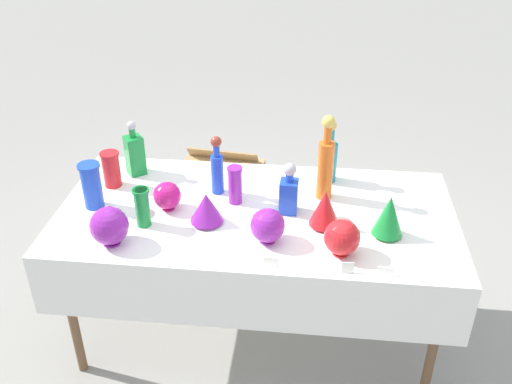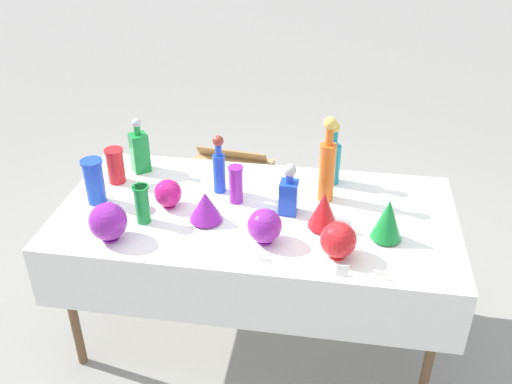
{
  "view_description": "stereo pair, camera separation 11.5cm",
  "coord_description": "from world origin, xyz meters",
  "px_view_note": "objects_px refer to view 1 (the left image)",
  "views": [
    {
      "loc": [
        0.24,
        -2.22,
        2.2
      ],
      "look_at": [
        0.0,
        0.0,
        0.86
      ],
      "focal_mm": 40.0,
      "sensor_mm": 36.0,
      "label": 1
    },
    {
      "loc": [
        0.35,
        -2.2,
        2.2
      ],
      "look_at": [
        0.0,
        0.0,
        0.86
      ],
      "focal_mm": 40.0,
      "sensor_mm": 36.0,
      "label": 2
    }
  ],
  "objects_px": {
    "slender_vase_0": "(111,168)",
    "slender_vase_2": "(235,184)",
    "tall_bottle_0": "(328,156)",
    "round_bowl_2": "(342,237)",
    "round_bowl_0": "(109,226)",
    "round_bowl_3": "(167,196)",
    "square_decanter_0": "(289,192)",
    "slender_vase_3": "(142,206)",
    "fluted_vase_2": "(325,208)",
    "cardboard_box_behind_left": "(221,193)",
    "slender_vase_1": "(91,184)",
    "fluted_vase_0": "(389,215)",
    "round_bowl_1": "(268,225)",
    "tall_bottle_1": "(326,163)",
    "fluted_vase_1": "(206,208)",
    "square_decanter_1": "(135,153)",
    "tall_bottle_2": "(217,168)"
  },
  "relations": [
    {
      "from": "slender_vase_0",
      "to": "slender_vase_2",
      "type": "relative_size",
      "value": 0.97
    },
    {
      "from": "tall_bottle_0",
      "to": "round_bowl_2",
      "type": "bearing_deg",
      "value": -84.54
    },
    {
      "from": "round_bowl_0",
      "to": "round_bowl_3",
      "type": "relative_size",
      "value": 1.25
    },
    {
      "from": "square_decanter_0",
      "to": "slender_vase_3",
      "type": "height_order",
      "value": "square_decanter_0"
    },
    {
      "from": "fluted_vase_2",
      "to": "cardboard_box_behind_left",
      "type": "xyz_separation_m",
      "value": [
        -0.67,
        1.14,
        -0.65
      ]
    },
    {
      "from": "slender_vase_1",
      "to": "fluted_vase_0",
      "type": "bearing_deg",
      "value": -3.93
    },
    {
      "from": "slender_vase_0",
      "to": "round_bowl_0",
      "type": "height_order",
      "value": "slender_vase_0"
    },
    {
      "from": "round_bowl_2",
      "to": "cardboard_box_behind_left",
      "type": "bearing_deg",
      "value": 118.75
    },
    {
      "from": "tall_bottle_0",
      "to": "round_bowl_3",
      "type": "height_order",
      "value": "tall_bottle_0"
    },
    {
      "from": "round_bowl_0",
      "to": "round_bowl_1",
      "type": "xyz_separation_m",
      "value": [
        0.66,
        0.08,
        -0.01
      ]
    },
    {
      "from": "tall_bottle_1",
      "to": "slender_vase_2",
      "type": "distance_m",
      "value": 0.44
    },
    {
      "from": "slender_vase_2",
      "to": "fluted_vase_1",
      "type": "height_order",
      "value": "slender_vase_2"
    },
    {
      "from": "slender_vase_2",
      "to": "round_bowl_3",
      "type": "height_order",
      "value": "slender_vase_2"
    },
    {
      "from": "slender_vase_1",
      "to": "round_bowl_0",
      "type": "distance_m",
      "value": 0.33
    },
    {
      "from": "square_decanter_1",
      "to": "fluted_vase_1",
      "type": "height_order",
      "value": "square_decanter_1"
    },
    {
      "from": "tall_bottle_2",
      "to": "fluted_vase_1",
      "type": "bearing_deg",
      "value": -91.11
    },
    {
      "from": "square_decanter_1",
      "to": "slender_vase_2",
      "type": "relative_size",
      "value": 1.56
    },
    {
      "from": "cardboard_box_behind_left",
      "to": "round_bowl_2",
      "type": "bearing_deg",
      "value": -61.25
    },
    {
      "from": "slender_vase_3",
      "to": "round_bowl_1",
      "type": "xyz_separation_m",
      "value": [
        0.56,
        -0.07,
        -0.02
      ]
    },
    {
      "from": "slender_vase_2",
      "to": "slender_vase_3",
      "type": "relative_size",
      "value": 1.02
    },
    {
      "from": "tall_bottle_1",
      "to": "fluted_vase_0",
      "type": "xyz_separation_m",
      "value": [
        0.28,
        -0.29,
        -0.08
      ]
    },
    {
      "from": "slender_vase_0",
      "to": "fluted_vase_1",
      "type": "relative_size",
      "value": 1.22
    },
    {
      "from": "fluted_vase_0",
      "to": "fluted_vase_1",
      "type": "distance_m",
      "value": 0.8
    },
    {
      "from": "tall_bottle_1",
      "to": "fluted_vase_2",
      "type": "height_order",
      "value": "tall_bottle_1"
    },
    {
      "from": "fluted_vase_1",
      "to": "round_bowl_2",
      "type": "relative_size",
      "value": 0.94
    },
    {
      "from": "tall_bottle_2",
      "to": "slender_vase_3",
      "type": "height_order",
      "value": "tall_bottle_2"
    },
    {
      "from": "round_bowl_1",
      "to": "round_bowl_3",
      "type": "xyz_separation_m",
      "value": [
        -0.48,
        0.21,
        -0.01
      ]
    },
    {
      "from": "tall_bottle_2",
      "to": "fluted_vase_1",
      "type": "distance_m",
      "value": 0.27
    },
    {
      "from": "slender_vase_3",
      "to": "fluted_vase_0",
      "type": "relative_size",
      "value": 0.94
    },
    {
      "from": "slender_vase_1",
      "to": "round_bowl_2",
      "type": "height_order",
      "value": "slender_vase_1"
    },
    {
      "from": "tall_bottle_2",
      "to": "fluted_vase_0",
      "type": "distance_m",
      "value": 0.84
    },
    {
      "from": "tall_bottle_0",
      "to": "fluted_vase_0",
      "type": "bearing_deg",
      "value": -60.43
    },
    {
      "from": "tall_bottle_2",
      "to": "round_bowl_1",
      "type": "xyz_separation_m",
      "value": [
        0.28,
        -0.38,
        -0.05
      ]
    },
    {
      "from": "square_decanter_1",
      "to": "slender_vase_3",
      "type": "bearing_deg",
      "value": -69.94
    },
    {
      "from": "tall_bottle_2",
      "to": "slender_vase_1",
      "type": "height_order",
      "value": "tall_bottle_2"
    },
    {
      "from": "round_bowl_1",
      "to": "round_bowl_2",
      "type": "height_order",
      "value": "round_bowl_2"
    },
    {
      "from": "tall_bottle_2",
      "to": "slender_vase_3",
      "type": "distance_m",
      "value": 0.43
    },
    {
      "from": "slender_vase_1",
      "to": "round_bowl_1",
      "type": "xyz_separation_m",
      "value": [
        0.83,
        -0.19,
        -0.04
      ]
    },
    {
      "from": "round_bowl_1",
      "to": "tall_bottle_0",
      "type": "bearing_deg",
      "value": 65.77
    },
    {
      "from": "round_bowl_3",
      "to": "tall_bottle_2",
      "type": "bearing_deg",
      "value": 40.43
    },
    {
      "from": "tall_bottle_1",
      "to": "slender_vase_3",
      "type": "distance_m",
      "value": 0.87
    },
    {
      "from": "round_bowl_2",
      "to": "round_bowl_3",
      "type": "bearing_deg",
      "value": 161.76
    },
    {
      "from": "round_bowl_0",
      "to": "cardboard_box_behind_left",
      "type": "bearing_deg",
      "value": 80.39
    },
    {
      "from": "round_bowl_0",
      "to": "slender_vase_2",
      "type": "bearing_deg",
      "value": 38.8
    },
    {
      "from": "tall_bottle_2",
      "to": "fluted_vase_2",
      "type": "bearing_deg",
      "value": -24.75
    },
    {
      "from": "round_bowl_1",
      "to": "cardboard_box_behind_left",
      "type": "xyz_separation_m",
      "value": [
        -0.43,
        1.29,
        -0.64
      ]
    },
    {
      "from": "square_decanter_1",
      "to": "fluted_vase_1",
      "type": "xyz_separation_m",
      "value": [
        0.44,
        -0.41,
        -0.04
      ]
    },
    {
      "from": "tall_bottle_2",
      "to": "fluted_vase_1",
      "type": "height_order",
      "value": "tall_bottle_2"
    },
    {
      "from": "square_decanter_0",
      "to": "fluted_vase_0",
      "type": "relative_size",
      "value": 1.28
    },
    {
      "from": "square_decanter_0",
      "to": "square_decanter_1",
      "type": "xyz_separation_m",
      "value": [
        -0.8,
        0.28,
        0.01
      ]
    }
  ]
}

